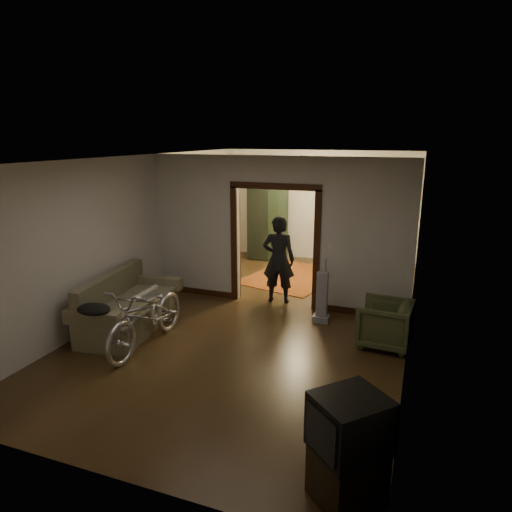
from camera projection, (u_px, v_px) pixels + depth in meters
The scene contains 24 objects.
floor at pixel (262, 317), 8.18m from camera, with size 5.00×8.50×0.01m, color #301F0F.
ceiling at pixel (262, 157), 7.47m from camera, with size 5.00×8.50×0.01m, color white.
wall_back at pixel (318, 206), 11.68m from camera, with size 5.00×0.02×2.80m, color beige.
wall_left at pixel (138, 230), 8.66m from camera, with size 0.02×8.50×2.80m, color beige.
wall_right at pixel (416, 253), 6.98m from camera, with size 0.02×8.50×2.80m, color beige.
partition_wall at pixel (276, 232), 8.50m from camera, with size 5.00×0.14×2.80m, color beige.
door_casing at pixel (275, 248), 8.58m from camera, with size 1.74×0.20×2.32m, color black.
far_window at pixel (345, 202), 11.37m from camera, with size 0.98×0.06×1.28m, color black.
chandelier at pixel (301, 174), 9.85m from camera, with size 0.24×0.24×0.24m, color #FFE0A5.
light_switch at pixel (330, 245), 8.12m from camera, with size 0.08×0.01×0.12m, color silver.
sofa at pixel (129, 302), 7.58m from camera, with size 0.90×1.99×0.92m, color brown.
rolled_paper at pixel (144, 293), 7.80m from camera, with size 0.09×0.09×0.73m, color beige.
jacket at pixel (94, 309), 6.69m from camera, with size 0.52×0.39×0.15m, color black.
bicycle at pixel (147, 315), 6.91m from camera, with size 0.67×1.93×1.01m, color silver.
armchair at pixel (385, 324), 6.98m from camera, with size 0.76×0.79×0.72m, color #444A29.
tv_stand at pixel (347, 475), 4.02m from camera, with size 0.55×0.50×0.50m, color black.
crt_tv at pixel (350, 424), 3.89m from camera, with size 0.59×0.53×0.51m, color black.
vacuum at pixel (322, 297), 7.85m from camera, with size 0.28×0.22×0.90m, color gray.
person at pixel (279, 260), 8.72m from camera, with size 0.62×0.41×1.70m, color black.
oriental_rug at pixel (293, 277), 10.47m from camera, with size 1.75×2.30×0.02m, color maroon.
locker at pixel (268, 224), 11.79m from camera, with size 0.93×0.52×1.87m, color black.
globe at pixel (268, 185), 11.53m from camera, with size 0.29×0.29×0.29m, color #1E5972.
desk at pixel (362, 255), 10.96m from camera, with size 0.97×0.54×0.72m, color black.
desk_chair at pixel (334, 254), 10.74m from camera, with size 0.39×0.39×0.88m, color black.
Camera 1 is at (2.55, -7.19, 3.15)m, focal length 32.00 mm.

